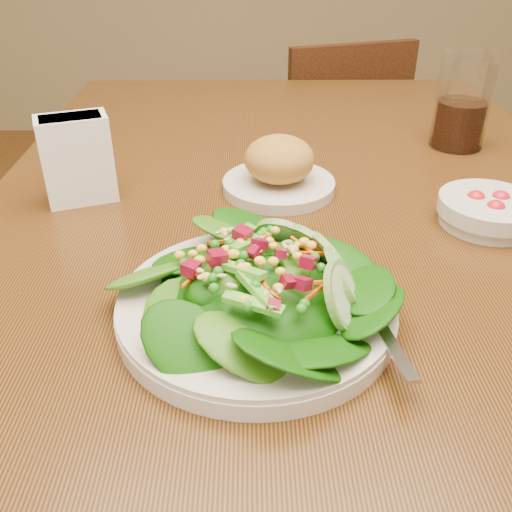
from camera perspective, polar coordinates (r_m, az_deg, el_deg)
dining_table at (r=0.82m, az=4.27°, el=-2.37°), size 0.90×1.40×0.75m
chair_far at (r=1.78m, az=7.24°, el=8.95°), size 0.46×0.46×0.81m
salad_plate at (r=0.57m, az=1.01°, el=-3.66°), size 0.28×0.28×0.08m
bread_plate at (r=0.83m, az=2.32°, el=8.65°), size 0.16×0.16×0.08m
tomato_bowl at (r=0.80m, az=22.21°, el=4.20°), size 0.13×0.13×0.04m
drinking_glass at (r=1.05m, az=19.88°, el=13.76°), size 0.09×0.09×0.16m
napkin_holder at (r=0.83m, az=-17.48°, el=9.42°), size 0.10×0.08×0.12m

